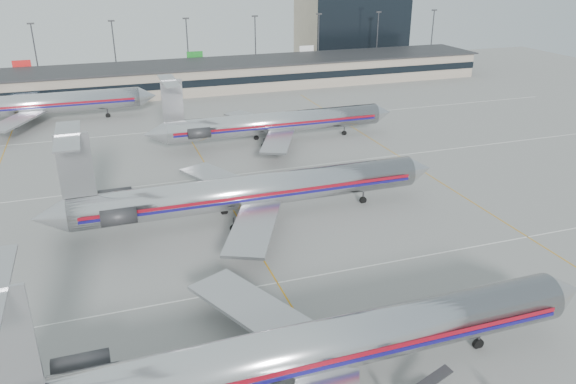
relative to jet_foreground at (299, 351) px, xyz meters
name	(u,v)px	position (x,y,z in m)	size (l,w,h in m)	color
ground	(315,344)	(3.11, 4.67, -3.70)	(260.00, 260.00, 0.00)	gray
apron_markings	(277,283)	(3.11, 14.67, -3.69)	(160.00, 0.15, 0.02)	silver
terminal	(161,79)	(3.11, 102.64, -0.54)	(162.00, 17.00, 6.25)	gray
light_mast_row	(152,47)	(3.11, 116.67, 4.89)	(163.60, 0.40, 15.28)	#38383D
distant_building	(351,16)	(65.11, 132.67, 8.80)	(30.00, 20.00, 25.00)	tan
jet_foreground	(299,351)	(0.00, 0.00, 0.00)	(48.66, 28.65, 12.74)	silver
jet_second_row	(245,192)	(3.91, 29.47, 0.02)	(48.94, 28.82, 12.81)	silver
jet_third_row	(271,123)	(15.94, 57.67, -0.22)	(43.84, 26.97, 11.99)	silver
jet_back_row	(24,105)	(-24.51, 83.73, 0.05)	(47.12, 28.98, 12.88)	silver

